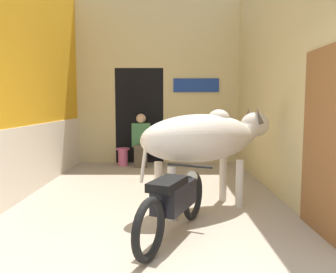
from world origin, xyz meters
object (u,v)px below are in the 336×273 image
at_px(shopkeeper_seated, 140,139).
at_px(plastic_stool, 121,156).
at_px(cow, 204,138).
at_px(motorcycle_near, 173,200).

bearing_deg(shopkeeper_seated, plastic_stool, 162.67).
bearing_deg(plastic_stool, cow, -63.68).
xyz_separation_m(motorcycle_near, plastic_stool, (-1.15, 4.25, -0.19)).
xyz_separation_m(shopkeeper_seated, plastic_stool, (-0.45, 0.14, -0.43)).
relative_size(shopkeeper_seated, plastic_stool, 2.98).
bearing_deg(cow, shopkeeper_seated, 110.44).
distance_m(motorcycle_near, plastic_stool, 4.41).
height_order(cow, motorcycle_near, cow).
distance_m(shopkeeper_seated, plastic_stool, 0.64).
bearing_deg(shopkeeper_seated, motorcycle_near, -80.27).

